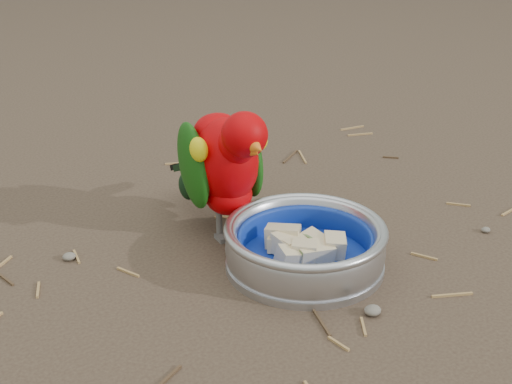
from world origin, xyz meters
TOP-DOWN VIEW (x-y plane):
  - ground at (0.00, 0.00)m, footprint 60.00×60.00m
  - food_bowl at (0.02, 0.02)m, footprint 0.21×0.21m
  - bowl_wall at (0.02, 0.02)m, footprint 0.21×0.21m
  - fruit_wedges at (0.02, 0.02)m, footprint 0.13×0.13m
  - lory_parrot at (-0.02, 0.16)m, footprint 0.13×0.25m
  - ground_debris at (0.01, 0.04)m, footprint 0.90×0.80m

SIDE VIEW (x-z plane):
  - ground at x=0.00m, z-range 0.00..0.00m
  - ground_debris at x=0.01m, z-range 0.00..0.01m
  - food_bowl at x=0.02m, z-range 0.00..0.02m
  - fruit_wedges at x=0.02m, z-range 0.02..0.05m
  - bowl_wall at x=0.02m, z-range 0.02..0.06m
  - lory_parrot at x=-0.02m, z-range 0.00..0.19m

